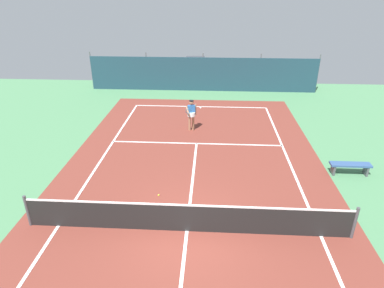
{
  "coord_description": "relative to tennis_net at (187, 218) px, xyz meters",
  "views": [
    {
      "loc": [
        0.65,
        -8.21,
        6.91
      ],
      "look_at": [
        -0.11,
        4.45,
        0.9
      ],
      "focal_mm": 31.18,
      "sensor_mm": 36.0,
      "label": 1
    }
  ],
  "objects": [
    {
      "name": "ground_plane",
      "position": [
        0.0,
        0.0,
        -0.51
      ],
      "size": [
        36.0,
        36.0,
        0.0
      ],
      "primitive_type": "plane",
      "color": "#4C8456"
    },
    {
      "name": "court_surface",
      "position": [
        0.0,
        0.0,
        -0.51
      ],
      "size": [
        11.02,
        26.6,
        0.01
      ],
      "color": "brown",
      "rests_on": "ground"
    },
    {
      "name": "parked_car",
      "position": [
        -0.65,
        18.96,
        0.33
      ],
      "size": [
        2.32,
        4.35,
        1.68
      ],
      "rotation": [
        0.0,
        0.0,
        3.24
      ],
      "color": "navy",
      "rests_on": "ground"
    },
    {
      "name": "tennis_net",
      "position": [
        0.0,
        0.0,
        0.0
      ],
      "size": [
        10.12,
        0.1,
        1.1
      ],
      "color": "black",
      "rests_on": "ground"
    },
    {
      "name": "courtside_bench",
      "position": [
        6.31,
        3.86,
        -0.14
      ],
      "size": [
        1.6,
        0.4,
        0.49
      ],
      "color": "#335184",
      "rests_on": "ground"
    },
    {
      "name": "back_fence",
      "position": [
        -0.0,
        16.02,
        0.16
      ],
      "size": [
        16.3,
        0.98,
        2.7
      ],
      "color": "#1E3D4C",
      "rests_on": "ground"
    },
    {
      "name": "tennis_ball_near_player",
      "position": [
        -1.17,
        1.86,
        -0.48
      ],
      "size": [
        0.07,
        0.07,
        0.07
      ],
      "primitive_type": "sphere",
      "color": "#CCDB33",
      "rests_on": "ground"
    },
    {
      "name": "tennis_player",
      "position": [
        -0.36,
        8.09,
        0.45
      ],
      "size": [
        0.57,
        0.83,
        1.64
      ],
      "rotation": [
        0.0,
        0.0,
        3.51
      ],
      "color": "#9E7051",
      "rests_on": "ground"
    }
  ]
}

